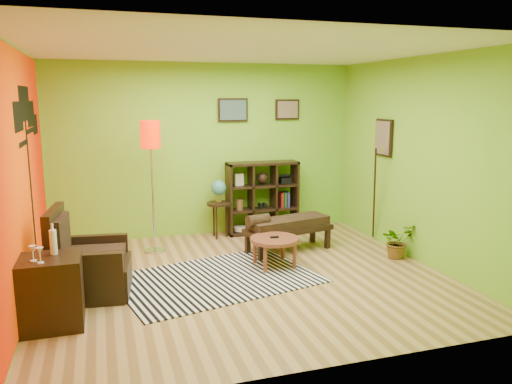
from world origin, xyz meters
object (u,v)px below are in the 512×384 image
object	(u,v)px
armchair	(86,268)
side_cabinet	(51,292)
floor_lamp	(151,147)
cube_shelf	(263,197)
potted_plant	(397,245)
bench	(286,225)
coffee_table	(274,242)
globe_table	(219,194)

from	to	relation	value
armchair	side_cabinet	world-z (taller)	same
side_cabinet	floor_lamp	world-z (taller)	floor_lamp
side_cabinet	cube_shelf	bearing A→B (deg)	41.35
side_cabinet	potted_plant	world-z (taller)	side_cabinet
bench	potted_plant	bearing A→B (deg)	-28.49
cube_shelf	bench	size ratio (longest dim) A/B	0.86
side_cabinet	cube_shelf	world-z (taller)	cube_shelf
cube_shelf	bench	distance (m)	1.14
bench	potted_plant	size ratio (longest dim) A/B	2.84
side_cabinet	bench	size ratio (longest dim) A/B	0.74
floor_lamp	coffee_table	bearing A→B (deg)	-37.92
side_cabinet	armchair	bearing A→B (deg)	67.67
coffee_table	cube_shelf	size ratio (longest dim) A/B	0.55
floor_lamp	potted_plant	world-z (taller)	floor_lamp
cube_shelf	bench	xyz separation A→B (m)	(-0.01, -1.12, -0.21)
armchair	bench	bearing A→B (deg)	16.95
bench	potted_plant	xyz separation A→B (m)	(1.40, -0.76, -0.20)
floor_lamp	bench	size ratio (longest dim) A/B	1.38
potted_plant	bench	bearing A→B (deg)	151.51
globe_table	potted_plant	distance (m)	2.86
coffee_table	floor_lamp	size ratio (longest dim) A/B	0.34
coffee_table	globe_table	distance (m)	1.71
side_cabinet	bench	world-z (taller)	side_cabinet
coffee_table	bench	distance (m)	0.72
armchair	coffee_table	bearing A→B (deg)	5.94
armchair	bench	size ratio (longest dim) A/B	0.74
armchair	globe_table	distance (m)	2.78
side_cabinet	bench	xyz separation A→B (m)	(3.10, 1.62, 0.03)
bench	cube_shelf	bearing A→B (deg)	89.52
floor_lamp	cube_shelf	distance (m)	2.19
coffee_table	globe_table	bearing A→B (deg)	103.25
side_cabinet	coffee_table	bearing A→B (deg)	20.63
bench	coffee_table	bearing A→B (deg)	-123.51
cube_shelf	bench	bearing A→B (deg)	-90.48
floor_lamp	potted_plant	xyz separation A→B (m)	(3.26, -1.30, -1.37)
coffee_table	bench	world-z (taller)	bench
globe_table	potted_plant	bearing A→B (deg)	-39.30
side_cabinet	globe_table	xyz separation A→B (m)	(2.32, 2.64, 0.36)
armchair	cube_shelf	world-z (taller)	cube_shelf
coffee_table	potted_plant	world-z (taller)	coffee_table
coffee_table	potted_plant	size ratio (longest dim) A/B	1.33
side_cabinet	potted_plant	bearing A→B (deg)	10.85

